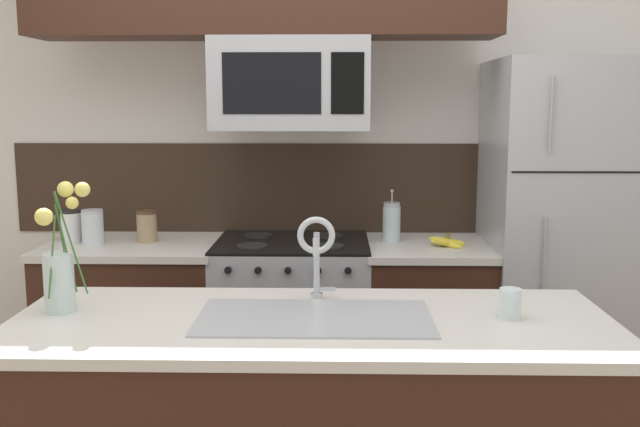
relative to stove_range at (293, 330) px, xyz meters
The scene contains 16 objects.
rear_partition 0.97m from the stove_range, 51.72° to the left, with size 5.20×0.10×2.60m, color silver.
splash_band 0.76m from the stove_range, 90.00° to the left, with size 3.03×0.01×0.48m, color #332319.
back_counter_left 0.80m from the stove_range, behind, with size 0.87×0.65×0.91m.
back_counter_right 0.68m from the stove_range, ahead, with size 0.62×0.65×0.91m.
stove_range is the anchor object (origin of this frame).
microwave 1.23m from the stove_range, 89.84° to the right, with size 0.74×0.40×0.43m.
refrigerator 1.48m from the stove_range, ahead, with size 0.87×0.74×1.81m.
storage_jar_tall 1.24m from the stove_range, behind, with size 0.10×0.10×0.16m.
storage_jar_medium 1.12m from the stove_range, behind, with size 0.11×0.11×0.17m.
storage_jar_short 0.91m from the stove_range, behind, with size 0.10×0.10×0.16m.
banana_bunch 0.90m from the stove_range, ahead, with size 0.19×0.13×0.08m.
french_press 0.74m from the stove_range, ahead, with size 0.09×0.09×0.27m.
kitchen_sink 1.31m from the stove_range, 83.21° to the right, with size 0.76×0.41×0.16m.
sink_faucet 1.24m from the stove_range, 81.88° to the right, with size 0.14×0.14×0.31m.
spare_glass 1.54m from the stove_range, 57.57° to the right, with size 0.07×0.07×0.10m.
flower_vase 1.50m from the stove_range, 120.42° to the right, with size 0.17×0.17×0.44m.
Camera 1 is at (0.21, -2.58, 1.60)m, focal length 40.00 mm.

